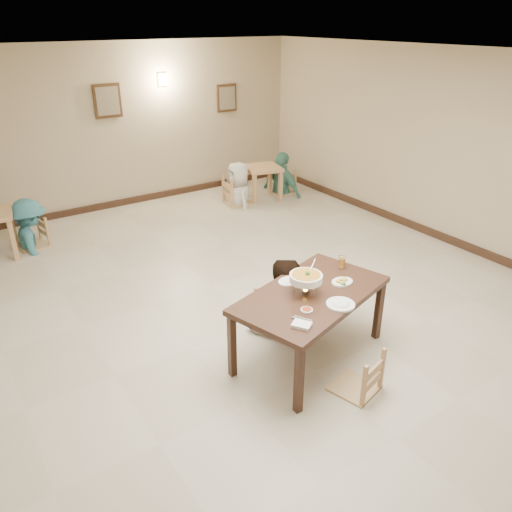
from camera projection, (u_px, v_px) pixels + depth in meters
floor at (257, 323)px, 6.09m from camera, size 10.00×10.00×0.00m
ceiling at (257, 60)px, 4.78m from camera, size 10.00×10.00×0.00m
wall_back at (105, 129)px, 9.17m from camera, size 10.00×0.00×10.00m
wall_right at (478, 156)px, 7.44m from camera, size 0.00×10.00×10.00m
baseboard_back at (115, 204)px, 9.77m from camera, size 8.00×0.06×0.12m
baseboard_right at (460, 244)px, 8.05m from camera, size 0.06×10.00×0.12m
picture_b at (108, 101)px, 8.97m from camera, size 0.50×0.04×0.60m
picture_c at (227, 98)px, 10.29m from camera, size 0.45×0.04×0.55m
wall_sconce at (163, 79)px, 9.40m from camera, size 0.16×0.05×0.22m
main_table at (311, 299)px, 5.21m from camera, size 1.89×1.39×0.79m
chair_far at (278, 292)px, 5.89m from camera, size 0.42×0.42×0.89m
chair_near at (358, 352)px, 4.82m from camera, size 0.42×0.42×0.90m
main_diner at (283, 261)px, 5.63m from camera, size 1.01×0.88×1.77m
curry_warmer at (306, 278)px, 5.08m from camera, size 0.38×0.34×0.31m
rice_plate_far at (290, 281)px, 5.37m from camera, size 0.27×0.27×0.06m
rice_plate_near at (340, 304)px, 4.94m from camera, size 0.29×0.29×0.07m
fried_plate at (342, 282)px, 5.35m from camera, size 0.25×0.25×0.05m
chili_dish at (307, 310)px, 4.84m from camera, size 0.12×0.12×0.03m
napkin_cutlery at (302, 325)px, 4.61m from camera, size 0.24×0.28×0.03m
drink_glass at (342, 262)px, 5.65m from camera, size 0.08×0.08×0.15m
bg_table_right at (262, 173)px, 9.99m from camera, size 0.81×0.81×0.67m
bg_chair_lr at (28, 220)px, 7.91m from camera, size 0.44×0.44×0.93m
bg_chair_rl at (238, 177)px, 9.74m from camera, size 0.50×0.50×1.07m
bg_chair_rr at (282, 171)px, 10.36m from camera, size 0.44×0.44×0.95m
bg_diner_b at (24, 200)px, 7.76m from camera, size 0.61×1.04×1.60m
bg_diner_c at (238, 162)px, 9.61m from camera, size 0.64×0.88×1.67m
bg_diner_d at (283, 152)px, 10.18m from camera, size 0.61×1.08×1.74m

